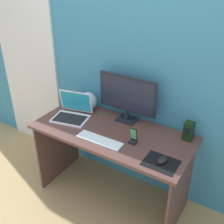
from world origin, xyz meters
name	(u,v)px	position (x,y,z in m)	size (l,w,h in m)	color
ground_plane	(112,195)	(0.00, 0.00, 0.00)	(8.00, 8.00, 0.00)	tan
wall_back	(134,65)	(0.00, 0.36, 1.25)	(6.00, 0.04, 2.50)	teal
door_left	(29,65)	(-1.31, 0.33, 1.01)	(0.82, 0.02, 2.02)	white
desk	(112,146)	(0.00, 0.00, 0.60)	(1.39, 0.63, 0.76)	brown
monitor	(127,97)	(0.01, 0.23, 1.00)	(0.55, 0.14, 0.43)	black
speaker_right	(189,131)	(0.59, 0.23, 0.84)	(0.08, 0.08, 0.16)	black
laptop	(72,113)	(-0.44, 0.01, 0.81)	(0.37, 0.33, 0.23)	white
fishbowl	(87,101)	(-0.41, 0.21, 0.84)	(0.18, 0.18, 0.18)	silver
keyboard_external	(100,140)	(-0.01, -0.17, 0.76)	(0.40, 0.11, 0.01)	white
mousepad	(161,163)	(0.52, -0.17, 0.76)	(0.25, 0.20, 0.00)	black
mouse	(162,160)	(0.53, -0.16, 0.78)	(0.06, 0.10, 0.04)	black
phone_in_dock	(133,138)	(0.23, -0.05, 0.81)	(0.06, 0.06, 0.14)	black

